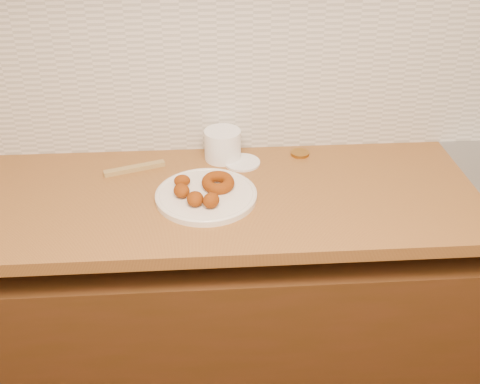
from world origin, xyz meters
name	(u,v)px	position (x,y,z in m)	size (l,w,h in m)	color
wall_back	(306,14)	(0.00, 2.00, 1.35)	(4.00, 0.02, 2.70)	#C2B193
base_cabinet	(304,311)	(0.00, 1.69, 0.39)	(3.60, 0.60, 0.77)	#492613
butcher_block	(101,202)	(-0.65, 1.69, 0.88)	(2.30, 0.62, 0.04)	olive
backsplash	(304,62)	(0.00, 1.99, 1.20)	(3.60, 0.02, 0.60)	beige
donut_plate	(206,196)	(-0.33, 1.66, 0.91)	(0.30, 0.30, 0.02)	white
ring_donut	(218,182)	(-0.30, 1.69, 0.93)	(0.10, 0.10, 0.03)	#7E3A0D
fried_dough_chunks	(193,194)	(-0.37, 1.63, 0.94)	(0.15, 0.18, 0.05)	#7E3A0D
plastic_tub	(223,145)	(-0.27, 1.91, 0.95)	(0.12, 0.12, 0.10)	white
tub_lid	(242,162)	(-0.21, 1.87, 0.90)	(0.12, 0.12, 0.01)	white
brass_jar_lid	(300,153)	(-0.01, 1.91, 0.91)	(0.06, 0.06, 0.01)	olive
wooden_utensil	(135,168)	(-0.56, 1.84, 0.91)	(0.20, 0.02, 0.02)	#9F8247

